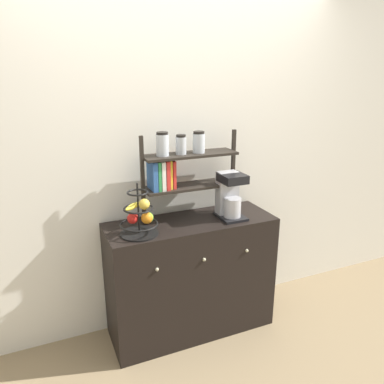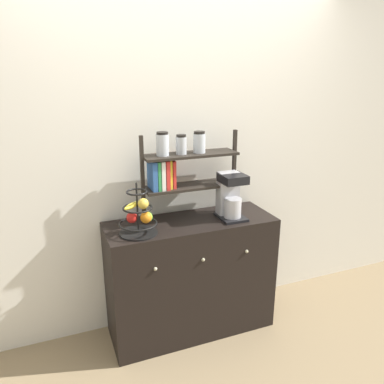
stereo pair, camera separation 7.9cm
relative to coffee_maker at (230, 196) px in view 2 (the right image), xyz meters
name	(u,v)px [view 2 (the right image)]	position (x,y,z in m)	size (l,w,h in m)	color
ground_plane	(202,344)	(-0.29, -0.19, -1.06)	(12.00, 12.00, 0.00)	#847051
wall_back	(178,157)	(-0.29, 0.30, 0.24)	(7.00, 0.05, 2.60)	silver
sideboard	(191,276)	(-0.29, 0.03, -0.61)	(1.22, 0.46, 0.89)	black
coffee_maker	(230,196)	(0.00, 0.00, 0.00)	(0.18, 0.23, 0.33)	black
fruit_stand	(139,217)	(-0.68, -0.04, -0.05)	(0.25, 0.25, 0.35)	black
shelf_hutch	(178,166)	(-0.35, 0.11, 0.22)	(0.72, 0.20, 0.63)	black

